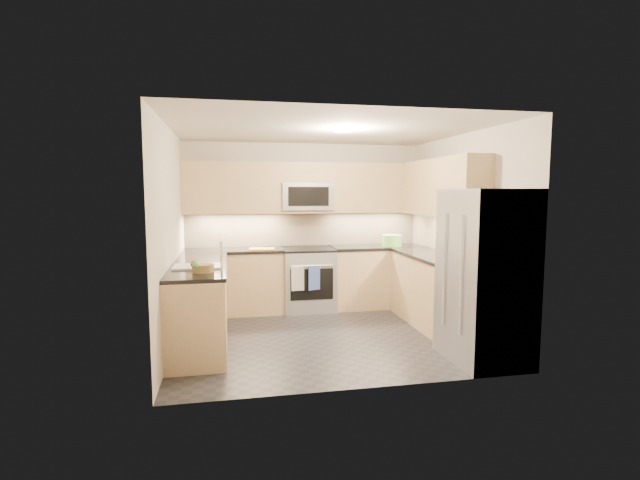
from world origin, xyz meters
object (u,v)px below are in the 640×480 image
(refrigerator, at_px, (485,276))
(utensil_bowl, at_px, (392,241))
(gas_range, at_px, (308,280))
(fruit_basket, at_px, (203,268))
(microwave, at_px, (306,196))
(cutting_board, at_px, (262,249))

(refrigerator, relative_size, utensil_bowl, 5.93)
(gas_range, height_order, fruit_basket, fruit_basket)
(microwave, distance_m, cutting_board, 1.03)
(utensil_bowl, distance_m, fruit_basket, 3.25)
(gas_range, distance_m, cutting_board, 0.84)
(cutting_board, distance_m, fruit_basket, 1.95)
(refrigerator, bearing_deg, gas_range, 120.88)
(gas_range, bearing_deg, refrigerator, -59.12)
(gas_range, distance_m, microwave, 1.25)
(cutting_board, bearing_deg, microwave, 13.79)
(refrigerator, relative_size, cutting_board, 4.99)
(utensil_bowl, bearing_deg, fruit_basket, -146.69)
(refrigerator, height_order, utensil_bowl, refrigerator)
(gas_range, height_order, cutting_board, cutting_board)
(cutting_board, height_order, fruit_basket, fruit_basket)
(gas_range, distance_m, fruit_basket, 2.39)
(gas_range, relative_size, microwave, 1.20)
(gas_range, relative_size, cutting_board, 2.52)
(utensil_bowl, relative_size, cutting_board, 0.84)
(utensil_bowl, bearing_deg, gas_range, 177.00)
(microwave, bearing_deg, fruit_basket, -125.76)
(fruit_basket, bearing_deg, microwave, 54.24)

